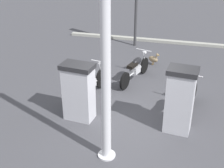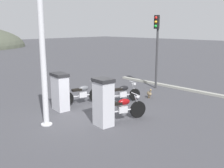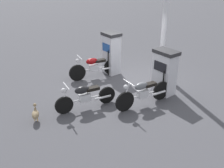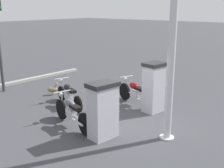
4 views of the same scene
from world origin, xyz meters
name	(u,v)px [view 2 (image 2 of 4)]	position (x,y,z in m)	size (l,w,h in m)	color
ground_plane	(86,115)	(0.00, 0.00, 0.00)	(120.00, 120.00, 0.00)	#424247
fuel_pump_near	(103,102)	(-0.29, -1.29, 0.87)	(0.68, 0.78, 1.71)	silver
fuel_pump_far	(60,91)	(-0.29, 1.29, 0.80)	(0.66, 0.90, 1.57)	silver
motorcycle_near_pump	(122,109)	(0.54, -1.42, 0.46)	(2.02, 0.89, 0.97)	black
motorcycle_far_pump	(82,94)	(0.92, 1.34, 0.48)	(2.05, 0.77, 0.97)	black
motorcycle_extra	(122,93)	(2.35, 0.18, 0.45)	(1.94, 0.85, 0.92)	black
wandering_duck	(149,93)	(3.84, -0.28, 0.24)	(0.39, 0.46, 0.50)	#847051
roadside_traffic_light	(157,40)	(5.79, 0.72, 2.75)	(0.39, 0.26, 4.05)	#38383A
canopy_support_pole	(43,66)	(-1.67, 0.22, 2.12)	(0.40, 0.40, 4.40)	silver
road_edge_kerb	(174,87)	(6.57, 0.00, 0.06)	(0.57, 7.94, 0.12)	#9E9E93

